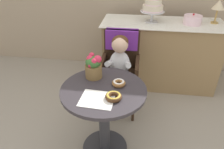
% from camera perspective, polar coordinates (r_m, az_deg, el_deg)
% --- Properties ---
extents(ground_plane, '(8.00, 8.00, 0.00)m').
position_cam_1_polar(ground_plane, '(2.25, -1.89, -19.00)').
color(ground_plane, gray).
extents(cafe_table, '(0.72, 0.72, 0.72)m').
position_cam_1_polar(cafe_table, '(1.89, -2.16, -9.06)').
color(cafe_table, '#332D33').
rests_on(cafe_table, ground).
extents(wicker_chair, '(0.42, 0.45, 0.95)m').
position_cam_1_polar(wicker_chair, '(2.39, 2.35, 4.13)').
color(wicker_chair, '#332114').
rests_on(wicker_chair, ground).
extents(seated_child, '(0.27, 0.32, 0.73)m').
position_cam_1_polar(seated_child, '(2.24, 1.96, 3.21)').
color(seated_child, silver).
rests_on(seated_child, ground).
extents(paper_napkin, '(0.27, 0.24, 0.00)m').
position_cam_1_polar(paper_napkin, '(1.64, -4.00, -6.65)').
color(paper_napkin, white).
rests_on(paper_napkin, cafe_table).
extents(donut_front, '(0.11, 0.11, 0.04)m').
position_cam_1_polar(donut_front, '(1.79, 1.82, -2.24)').
color(donut_front, '#936033').
rests_on(donut_front, cafe_table).
extents(donut_mid, '(0.13, 0.13, 0.04)m').
position_cam_1_polar(donut_mid, '(1.63, 0.40, -5.90)').
color(donut_mid, '#4C2D19').
rests_on(donut_mid, cafe_table).
extents(flower_vase, '(0.15, 0.15, 0.22)m').
position_cam_1_polar(flower_vase, '(1.86, -5.00, 2.30)').
color(flower_vase, brown).
rests_on(flower_vase, cafe_table).
extents(display_counter, '(1.56, 0.62, 0.90)m').
position_cam_1_polar(display_counter, '(3.01, 12.57, 5.38)').
color(display_counter, '#93754C').
rests_on(display_counter, ground).
extents(tiered_cake_stand, '(0.30, 0.30, 0.33)m').
position_cam_1_polar(tiered_cake_stand, '(2.79, 10.94, 17.65)').
color(tiered_cake_stand, silver).
rests_on(tiered_cake_stand, display_counter).
extents(round_layer_cake, '(0.22, 0.22, 0.13)m').
position_cam_1_polar(round_layer_cake, '(2.87, 20.84, 13.58)').
color(round_layer_cake, silver).
rests_on(round_layer_cake, display_counter).
extents(table_lamp, '(0.15, 0.15, 0.28)m').
position_cam_1_polar(table_lamp, '(2.98, 26.74, 16.20)').
color(table_lamp, '#B28C47').
rests_on(table_lamp, display_counter).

